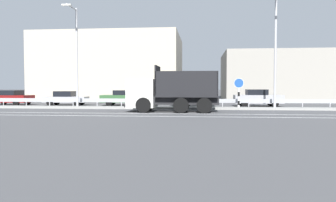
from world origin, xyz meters
TOP-DOWN VIEW (x-y plane):
  - ground_plane at (0.00, 0.00)m, footprint 320.00×320.00m
  - lane_strip_0 at (1.54, -2.63)m, footprint 52.97×0.16m
  - lane_strip_1 at (1.54, -4.61)m, footprint 52.97×0.16m
  - median_island at (0.00, 1.81)m, footprint 29.13×1.10m
  - median_guardrail at (0.00, 2.86)m, footprint 52.97×0.09m
  - dump_truck at (0.75, -0.82)m, footprint 6.49×2.77m
  - median_road_sign at (6.41, 1.81)m, footprint 0.75×0.16m
  - street_lamp_1 at (-6.59, 1.74)m, footprint 0.70×2.25m
  - street_lamp_2 at (9.13, 1.60)m, footprint 0.70×2.40m
  - parked_car_1 at (-14.60, 5.47)m, footprint 4.24×2.18m
  - parked_car_2 at (-9.29, 5.92)m, footprint 4.08×1.91m
  - parked_car_3 at (-3.56, 6.24)m, footprint 4.74×2.24m
  - parked_car_4 at (2.73, 5.52)m, footprint 4.25×2.05m
  - parked_car_5 at (8.54, 5.89)m, footprint 4.22×2.04m
  - background_building_0 at (-9.01, 21.73)m, footprint 19.06×13.24m
  - background_building_1 at (17.26, 23.11)m, footprint 21.20×12.21m

SIDE VIEW (x-z plane):
  - ground_plane at x=0.00m, z-range 0.00..0.00m
  - lane_strip_0 at x=1.54m, z-range 0.00..0.01m
  - lane_strip_1 at x=1.54m, z-range 0.00..0.01m
  - median_island at x=0.00m, z-range 0.00..0.18m
  - median_guardrail at x=0.00m, z-range 0.18..0.96m
  - parked_car_2 at x=-9.29m, z-range 0.01..1.36m
  - parked_car_1 at x=-14.60m, z-range 0.01..1.44m
  - parked_car_3 at x=-3.56m, z-range 0.02..1.46m
  - parked_car_5 at x=8.54m, z-range 0.01..1.53m
  - parked_car_4 at x=2.73m, z-range 0.00..1.57m
  - dump_truck at x=0.75m, z-range -0.42..2.83m
  - median_road_sign at x=6.41m, z-range 0.07..2.50m
  - background_building_1 at x=17.26m, z-range 0.00..6.44m
  - background_building_0 at x=-9.01m, z-range 0.00..8.85m
  - street_lamp_1 at x=-6.59m, z-range 0.48..8.60m
  - street_lamp_2 at x=9.13m, z-range 0.51..9.34m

